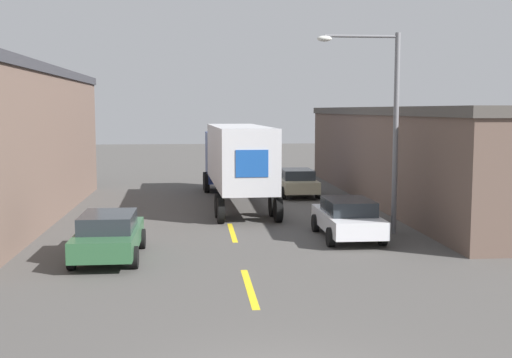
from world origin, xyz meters
name	(u,v)px	position (x,y,z in m)	size (l,w,h in m)	color
road_centerline	(249,288)	(0.00, 6.82, 0.00)	(0.20, 19.68, 0.01)	yellow
warehouse_right	(459,153)	(12.64, 22.91, 2.47)	(10.76, 27.08, 4.93)	brown
semi_truck	(236,157)	(0.65, 22.65, 2.40)	(3.22, 13.55, 4.01)	navy
parked_car_right_far	(297,182)	(4.22, 25.12, 0.79)	(2.09, 4.58, 1.50)	tan
parked_car_right_mid	(348,217)	(4.22, 13.15, 0.79)	(2.09, 4.58, 1.50)	silver
parked_car_left_far	(109,235)	(-4.22, 10.66, 0.79)	(2.09, 4.58, 1.50)	#2D5B38
street_lamp	(385,116)	(5.83, 13.95, 4.54)	(3.20, 0.32, 7.68)	slate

